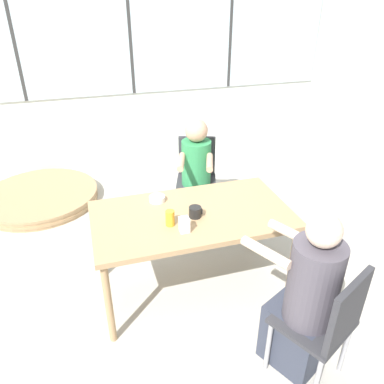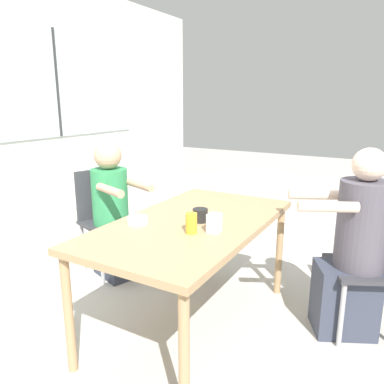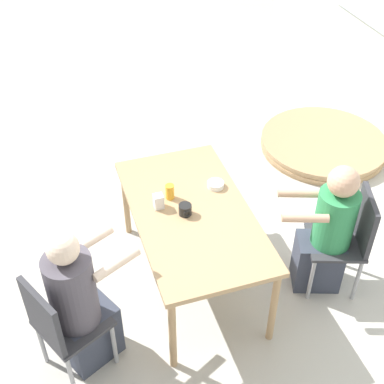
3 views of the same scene
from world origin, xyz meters
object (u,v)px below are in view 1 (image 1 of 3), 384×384
(person_woman_green_shirt, at_px, (304,303))
(milk_carton_small, at_px, (184,225))
(juice_glass, at_px, (170,218))
(chair_for_woman_green_shirt, at_px, (328,321))
(folded_table_stack, at_px, (40,197))
(coffee_mug, at_px, (195,212))
(person_man_blue_shirt, at_px, (196,178))
(bowl_white_shallow, at_px, (157,199))
(chair_for_man_blue_shirt, at_px, (197,171))

(person_woman_green_shirt, relative_size, milk_carton_small, 10.84)
(person_woman_green_shirt, bearing_deg, juice_glass, 102.69)
(chair_for_woman_green_shirt, relative_size, folded_table_stack, 0.67)
(person_woman_green_shirt, height_order, folded_table_stack, person_woman_green_shirt)
(chair_for_woman_green_shirt, relative_size, milk_carton_small, 7.98)
(juice_glass, bearing_deg, person_woman_green_shirt, -50.99)
(person_woman_green_shirt, height_order, coffee_mug, person_woman_green_shirt)
(juice_glass, xyz_separation_m, folded_table_stack, (-1.09, 1.97, -0.72))
(coffee_mug, relative_size, juice_glass, 0.85)
(person_man_blue_shirt, bearing_deg, folded_table_stack, -10.91)
(person_man_blue_shirt, xyz_separation_m, bowl_white_shallow, (-0.53, -0.68, 0.22))
(coffee_mug, distance_m, bowl_white_shallow, 0.38)
(chair_for_man_blue_shirt, relative_size, bowl_white_shallow, 6.95)
(chair_for_woman_green_shirt, relative_size, coffee_mug, 8.82)
(coffee_mug, height_order, bowl_white_shallow, coffee_mug)
(person_man_blue_shirt, relative_size, coffee_mug, 11.40)
(person_woman_green_shirt, xyz_separation_m, juice_glass, (-0.63, 0.78, 0.24))
(person_woman_green_shirt, xyz_separation_m, folded_table_stack, (-1.72, 2.75, -0.47))
(coffee_mug, xyz_separation_m, bowl_white_shallow, (-0.22, 0.31, -0.02))
(chair_for_woman_green_shirt, distance_m, bowl_white_shallow, 1.49)
(juice_glass, distance_m, folded_table_stack, 2.36)
(person_man_blue_shirt, bearing_deg, person_woman_green_shirt, 112.73)
(chair_for_man_blue_shirt, relative_size, juice_glass, 7.51)
(person_woman_green_shirt, bearing_deg, folded_table_stack, 95.73)
(milk_carton_small, relative_size, bowl_white_shallow, 0.87)
(juice_glass, bearing_deg, person_man_blue_shirt, 63.58)
(milk_carton_small, relative_size, folded_table_stack, 0.08)
(juice_glass, bearing_deg, chair_for_man_blue_shirt, 64.48)
(person_man_blue_shirt, distance_m, folded_table_stack, 1.91)
(folded_table_stack, bearing_deg, person_woman_green_shirt, -57.94)
(chair_for_woman_green_shirt, bearing_deg, juice_glass, 100.92)
(bowl_white_shallow, relative_size, folded_table_stack, 0.10)
(person_man_blue_shirt, height_order, folded_table_stack, person_man_blue_shirt)
(folded_table_stack, bearing_deg, juice_glass, -61.04)
(coffee_mug, distance_m, folded_table_stack, 2.41)
(chair_for_woman_green_shirt, distance_m, person_man_blue_shirt, 1.97)
(person_woman_green_shirt, bearing_deg, coffee_mug, 90.86)
(milk_carton_small, bearing_deg, chair_for_woman_green_shirt, -52.50)
(milk_carton_small, xyz_separation_m, folded_table_stack, (-1.16, 2.07, -0.71))
(chair_for_woman_green_shirt, height_order, bowl_white_shallow, chair_for_woman_green_shirt)
(person_man_blue_shirt, bearing_deg, chair_for_woman_green_shirt, 114.56)
(person_man_blue_shirt, relative_size, milk_carton_small, 10.32)
(chair_for_man_blue_shirt, distance_m, person_woman_green_shirt, 1.97)
(chair_for_man_blue_shirt, height_order, bowl_white_shallow, chair_for_man_blue_shirt)
(person_man_blue_shirt, bearing_deg, chair_for_man_blue_shirt, -90.00)
(chair_for_man_blue_shirt, xyz_separation_m, person_woman_green_shirt, (0.06, -1.97, 0.02))
(coffee_mug, bearing_deg, folded_table_stack, 124.03)
(folded_table_stack, bearing_deg, bowl_white_shallow, -56.32)
(coffee_mug, height_order, milk_carton_small, milk_carton_small)
(person_woman_green_shirt, relative_size, person_man_blue_shirt, 1.05)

